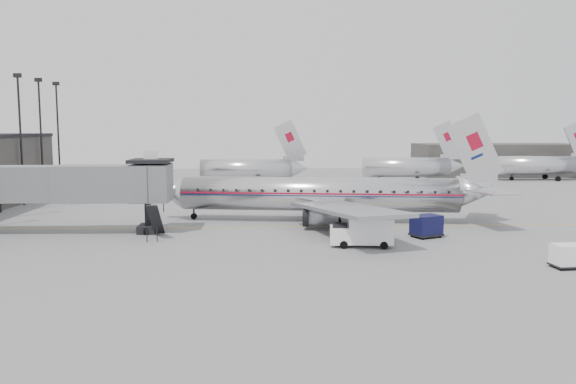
# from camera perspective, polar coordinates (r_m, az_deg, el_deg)

# --- Properties ---
(ground) EXTENTS (160.00, 160.00, 0.00)m
(ground) POSITION_cam_1_polar(r_m,az_deg,el_deg) (45.57, -3.34, -4.89)
(ground) COLOR slate
(ground) RESTS_ON ground
(hangar) EXTENTS (30.00, 12.00, 6.00)m
(hangar) POSITION_cam_1_polar(r_m,az_deg,el_deg) (113.81, 20.46, 3.10)
(hangar) COLOR #363331
(hangar) RESTS_ON ground
(apron_line) EXTENTS (60.00, 0.15, 0.01)m
(apron_line) POSITION_cam_1_polar(r_m,az_deg,el_deg) (51.51, 0.11, -3.54)
(apron_line) COLOR gold
(apron_line) RESTS_ON ground
(jet_bridge) EXTENTS (21.00, 6.20, 7.10)m
(jet_bridge) POSITION_cam_1_polar(r_m,az_deg,el_deg) (51.59, -22.15, 0.67)
(jet_bridge) COLOR #5A5C5F
(jet_bridge) RESTS_ON ground
(distant_aircraft_near) EXTENTS (16.39, 3.20, 10.26)m
(distant_aircraft_near) POSITION_cam_1_polar(r_m,az_deg,el_deg) (86.93, -4.12, 2.38)
(distant_aircraft_near) COLOR silver
(distant_aircraft_near) RESTS_ON ground
(distant_aircraft_mid) EXTENTS (16.39, 3.20, 10.26)m
(distant_aircraft_mid) POSITION_cam_1_polar(r_m,az_deg,el_deg) (93.87, 12.04, 2.56)
(distant_aircraft_mid) COLOR silver
(distant_aircraft_mid) RESTS_ON ground
(distant_aircraft_far) EXTENTS (16.39, 3.20, 10.26)m
(distant_aircraft_far) POSITION_cam_1_polar(r_m,az_deg,el_deg) (106.10, 24.15, 2.57)
(distant_aircraft_far) COLOR silver
(distant_aircraft_far) RESTS_ON ground
(airliner) EXTENTS (33.10, 30.48, 10.50)m
(airliner) POSITION_cam_1_polar(r_m,az_deg,el_deg) (54.22, 3.83, -0.23)
(airliner) COLOR silver
(airliner) RESTS_ON ground
(service_van) EXTENTS (4.92, 2.32, 2.24)m
(service_van) POSITION_cam_1_polar(r_m,az_deg,el_deg) (43.16, 7.57, -3.99)
(service_van) COLOR white
(service_van) RESTS_ON ground
(baggage_cart_navy) EXTENTS (2.88, 2.60, 1.85)m
(baggage_cart_navy) POSITION_cam_1_polar(r_m,az_deg,el_deg) (47.86, 13.87, -3.32)
(baggage_cart_navy) COLOR #0D0E36
(baggage_cart_navy) RESTS_ON ground
(baggage_cart_white) EXTENTS (2.10, 1.68, 1.54)m
(baggage_cart_white) POSITION_cam_1_polar(r_m,az_deg,el_deg) (40.66, 26.57, -5.80)
(baggage_cart_white) COLOR white
(baggage_cart_white) RESTS_ON ground
(ramp_worker) EXTENTS (0.72, 0.50, 1.91)m
(ramp_worker) POSITION_cam_1_polar(r_m,az_deg,el_deg) (49.21, -13.24, -3.07)
(ramp_worker) COLOR #9CCC18
(ramp_worker) RESTS_ON ground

